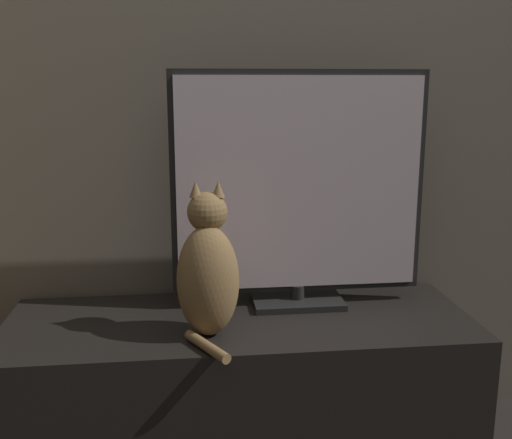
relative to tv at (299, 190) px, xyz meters
The scene contains 4 objects.
wall_back 0.52m from the tv, 136.11° to the left, with size 4.80×0.05×2.60m.
tv_stand 0.65m from the tv, 151.14° to the right, with size 1.41×0.50×0.48m.
tv is the anchor object (origin of this frame).
cat 0.41m from the tv, 145.03° to the right, with size 0.19×0.29×0.44m.
Camera 1 is at (-0.15, -0.77, 1.17)m, focal length 42.00 mm.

